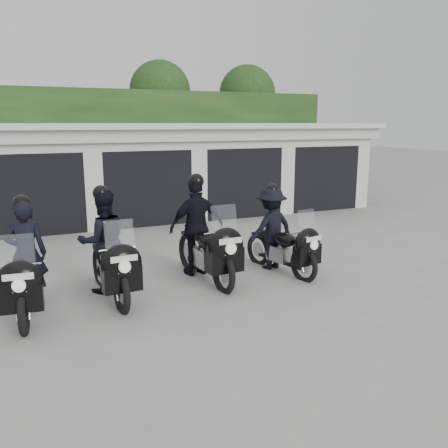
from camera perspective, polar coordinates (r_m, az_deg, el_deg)
name	(u,v)px	position (r m, az deg, el deg)	size (l,w,h in m)	color
ground	(228,282)	(9.13, 0.49, -6.95)	(80.00, 80.00, 0.00)	gray
garage_block	(128,170)	(16.37, -11.48, 6.40)	(16.40, 6.80, 2.96)	silver
background_vegetation	(109,128)	(21.13, -13.67, 11.18)	(20.00, 3.90, 5.80)	#153613
police_bike_a	(25,267)	(8.07, -22.81, -4.80)	(0.81, 2.21, 1.92)	black
police_bike_b	(106,249)	(8.50, -13.96, -2.88)	(0.93, 2.28, 1.98)	black
police_bike_c	(201,233)	(9.19, -2.76, -1.11)	(1.17, 2.39, 2.08)	black
police_bike_d	(276,233)	(9.71, 6.28, -1.08)	(1.18, 2.08, 1.83)	black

